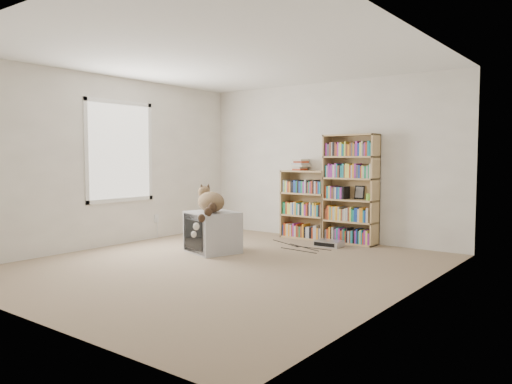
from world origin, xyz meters
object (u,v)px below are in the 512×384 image
Objects in this scene: cat at (209,205)px; bookcase_tall at (351,192)px; crt_tv at (213,232)px; bookcase_short at (306,207)px; dvd_player at (329,243)px.

bookcase_tall is (1.16, 1.92, 0.13)m from cat.
bookcase_tall is at bearing 74.64° from crt_tv.
bookcase_short reaches higher than cat.
bookcase_short reaches higher than crt_tv.
crt_tv is 1.86m from bookcase_short.
dvd_player is (-0.12, -0.44, -0.75)m from bookcase_tall.
crt_tv is 2.22m from bookcase_tall.
bookcase_tall is at bearing 71.15° from dvd_player.
cat reaches higher than dvd_player.
crt_tv is at bearing -131.08° from dvd_player.
bookcase_tall reaches higher than cat.
dvd_player is at bearing -32.99° from bookcase_short.
crt_tv is 0.40m from cat.
crt_tv is 0.99× the size of cat.
bookcase_short is 0.93m from dvd_player.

